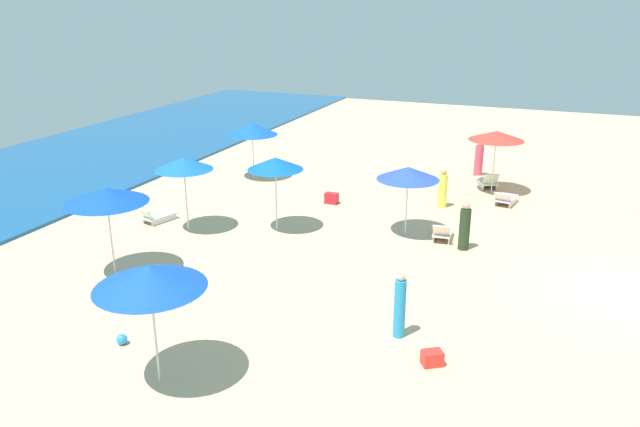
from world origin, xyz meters
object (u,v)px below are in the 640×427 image
(lounge_chair_0_1, at_px, (506,199))
(umbrella_3, at_px, (184,164))
(beach_ball_0, at_px, (122,339))
(lounge_chair_3_0, at_px, (157,216))
(umbrella_0, at_px, (497,136))
(lounge_chair_5_0, at_px, (442,233))
(beachgoer_0, at_px, (400,306))
(beachgoer_2, at_px, (465,228))
(cooler_box_2, at_px, (332,198))
(beachgoer_1, at_px, (479,159))
(cooler_box_1, at_px, (432,358))
(lounge_chair_0_0, at_px, (487,181))
(umbrella_5, at_px, (408,173))
(umbrella_6, at_px, (106,195))
(umbrella_1, at_px, (252,129))
(umbrella_4, at_px, (149,277))
(umbrella_2, at_px, (275,163))
(beachgoer_3, at_px, (443,189))

(lounge_chair_0_1, distance_m, umbrella_3, 12.55)
(beach_ball_0, bearing_deg, lounge_chair_3_0, 30.37)
(umbrella_0, bearing_deg, lounge_chair_5_0, 172.27)
(beachgoer_0, xyz_separation_m, beach_ball_0, (-2.84, 6.01, -0.68))
(lounge_chair_3_0, distance_m, beachgoer_0, 11.33)
(beachgoer_2, relative_size, cooler_box_2, 3.13)
(beachgoer_1, bearing_deg, lounge_chair_3_0, -164.95)
(umbrella_0, xyz_separation_m, cooler_box_1, (-13.73, -0.50, -2.28))
(beach_ball_0, relative_size, cooler_box_2, 0.51)
(lounge_chair_0_0, bearing_deg, umbrella_3, 21.63)
(umbrella_5, relative_size, beachgoer_2, 1.51)
(beachgoer_0, xyz_separation_m, cooler_box_1, (-0.94, -1.03, -0.64))
(lounge_chair_0_0, height_order, umbrella_5, umbrella_5)
(lounge_chair_3_0, distance_m, cooler_box_1, 12.64)
(umbrella_3, bearing_deg, umbrella_6, -179.13)
(umbrella_0, height_order, lounge_chair_0_0, umbrella_0)
(cooler_box_2, bearing_deg, beach_ball_0, -91.80)
(umbrella_1, bearing_deg, umbrella_4, -159.56)
(beachgoer_0, bearing_deg, umbrella_6, -129.88)
(umbrella_2, relative_size, cooler_box_2, 5.16)
(lounge_chair_0_0, xyz_separation_m, beachgoer_0, (-13.55, 0.22, 0.54))
(umbrella_4, distance_m, beachgoer_3, 14.43)
(umbrella_2, distance_m, beach_ball_0, 8.58)
(umbrella_1, bearing_deg, lounge_chair_0_1, -88.15)
(umbrella_4, relative_size, beachgoer_1, 1.64)
(lounge_chair_5_0, relative_size, beach_ball_0, 4.81)
(umbrella_4, bearing_deg, cooler_box_1, -61.61)
(umbrella_1, relative_size, lounge_chair_5_0, 1.99)
(beachgoer_1, relative_size, cooler_box_2, 3.25)
(lounge_chair_3_0, relative_size, beachgoer_0, 0.84)
(cooler_box_2, bearing_deg, umbrella_5, -29.77)
(beachgoer_0, bearing_deg, lounge_chair_0_0, 140.90)
(lounge_chair_0_0, xyz_separation_m, umbrella_6, (-13.29, 8.97, 2.21))
(cooler_box_1, bearing_deg, umbrella_0, 57.93)
(umbrella_2, height_order, beachgoer_0, umbrella_2)
(umbrella_3, distance_m, umbrella_5, 7.63)
(umbrella_6, bearing_deg, lounge_chair_3_0, 20.44)
(umbrella_3, xyz_separation_m, umbrella_6, (-3.98, -0.06, 0.04))
(beachgoer_2, bearing_deg, umbrella_0, -93.87)
(umbrella_3, relative_size, lounge_chair_3_0, 1.86)
(umbrella_1, bearing_deg, cooler_box_2, -114.56)
(cooler_box_1, bearing_deg, umbrella_5, 74.74)
(lounge_chair_0_1, height_order, umbrella_3, umbrella_3)
(beachgoer_0, bearing_deg, beachgoer_3, 147.63)
(lounge_chair_0_0, height_order, umbrella_4, umbrella_4)
(lounge_chair_0_1, bearing_deg, cooler_box_1, 98.72)
(beach_ball_0, bearing_deg, umbrella_0, -22.69)
(umbrella_6, distance_m, cooler_box_1, 10.11)
(umbrella_3, relative_size, lounge_chair_5_0, 2.09)
(umbrella_0, bearing_deg, lounge_chair_3_0, 127.11)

